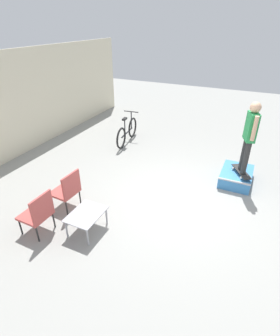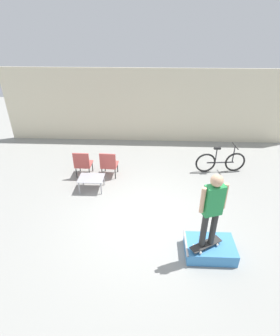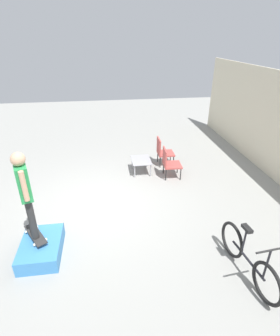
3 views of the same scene
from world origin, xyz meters
name	(u,v)px [view 1 (image 1 of 3)]	position (x,y,z in m)	size (l,w,h in m)	color
ground_plane	(177,201)	(0.00, 0.00, 0.00)	(24.00, 24.00, 0.00)	gray
house_wall_back	(3,109)	(0.00, 5.19, 1.50)	(12.00, 0.06, 3.00)	beige
skate_ramp_box	(236,176)	(1.46, -1.10, 0.15)	(1.11, 0.75, 0.32)	#3D84C6
skateboard_on_ramp	(241,172)	(1.33, -1.20, 0.38)	(0.75, 0.56, 0.07)	#2D2D2D
person_skater	(250,133)	(1.33, -1.20, 1.42)	(0.54, 0.31, 1.74)	#2D2D2D
coffee_table	(86,216)	(-1.70, 1.33, 0.37)	(0.76, 0.59, 0.42)	#9E9EA3
patio_chair_left	(38,212)	(-2.13, 2.11, 0.49)	(0.53, 0.53, 0.92)	black
patio_chair_right	(67,189)	(-1.27, 2.11, 0.49)	(0.55, 0.55, 0.92)	black
bicycle	(127,132)	(2.48, 2.62, 0.37)	(1.72, 0.52, 0.97)	black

